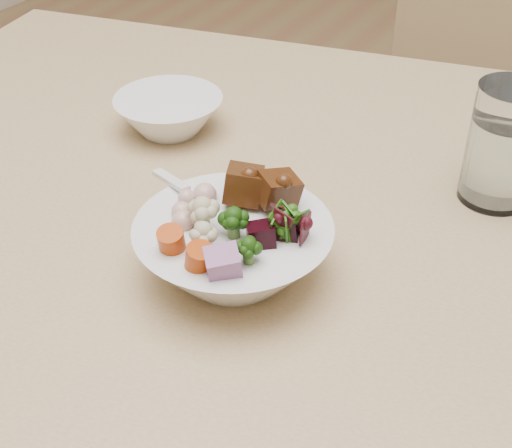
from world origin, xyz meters
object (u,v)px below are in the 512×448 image
(dining_table, at_px, (465,308))
(chair_far, at_px, (442,184))
(water_glass, at_px, (503,150))
(side_bowl, at_px, (169,114))
(food_bowl, at_px, (236,246))

(dining_table, xyz_separation_m, chair_far, (-0.18, 0.61, -0.24))
(water_glass, relative_size, side_bowl, 0.96)
(water_glass, bearing_deg, side_bowl, -173.27)
(dining_table, relative_size, food_bowl, 9.46)
(water_glass, bearing_deg, dining_table, -83.11)
(food_bowl, bearing_deg, side_bowl, 136.96)
(food_bowl, relative_size, water_glass, 1.41)
(food_bowl, distance_m, water_glass, 0.32)
(dining_table, height_order, chair_far, chair_far)
(chair_far, relative_size, water_glass, 6.05)
(dining_table, xyz_separation_m, water_glass, (-0.01, 0.10, 0.14))
(dining_table, height_order, food_bowl, food_bowl)
(food_bowl, height_order, water_glass, water_glass)
(food_bowl, distance_m, side_bowl, 0.30)
(food_bowl, height_order, side_bowl, food_bowl)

